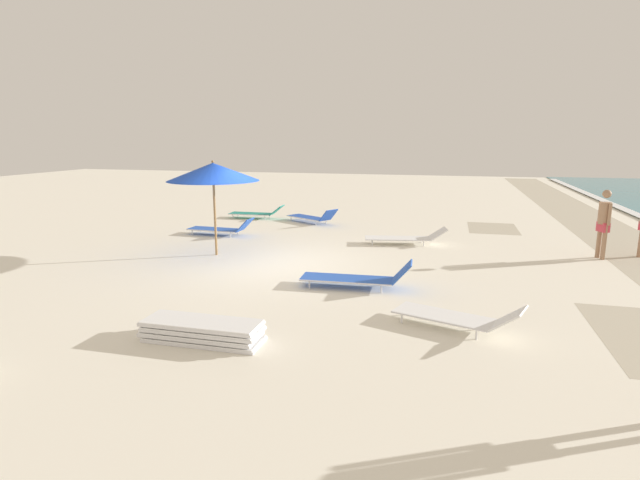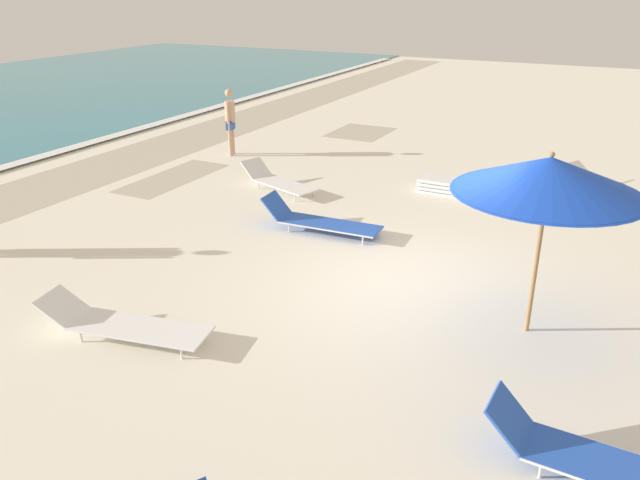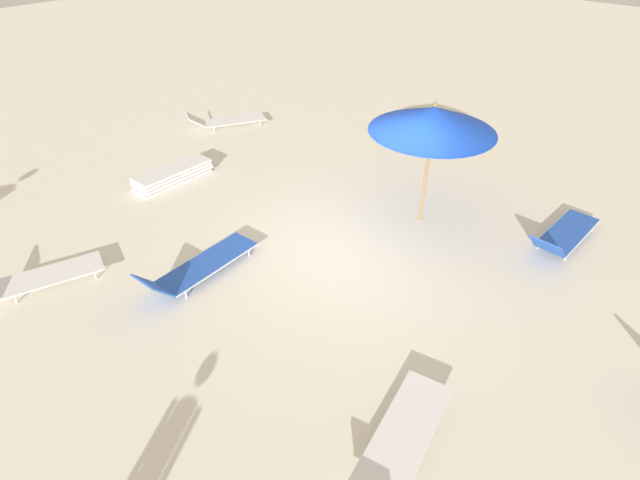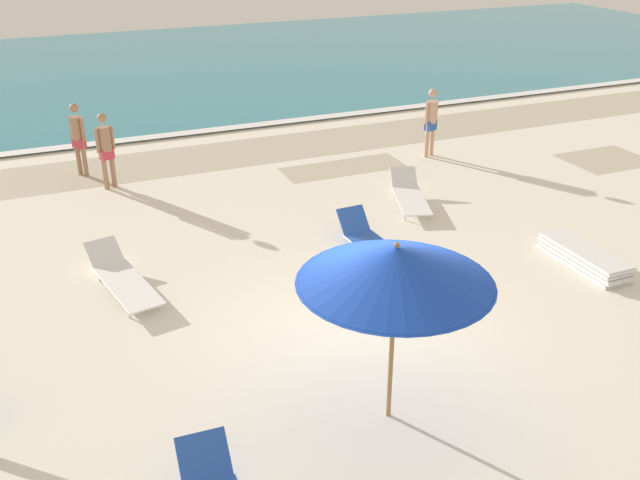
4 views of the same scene
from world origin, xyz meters
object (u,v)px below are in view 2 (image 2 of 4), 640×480
(beach_umbrella, at_px, (549,176))
(sun_lounger_near_water_right, at_px, (319,221))
(sun_lounger_beside_umbrella, at_px, (278,181))
(beachgoer_shoreline_child, at_px, (230,118))
(lounger_stack, at_px, (460,188))
(sun_lounger_mid_beach_solo, at_px, (612,185))
(sun_lounger_under_umbrella, at_px, (124,324))
(sun_lounger_near_water_left, at_px, (597,459))

(beach_umbrella, height_order, sun_lounger_near_water_right, beach_umbrella)
(sun_lounger_beside_umbrella, height_order, beachgoer_shoreline_child, beachgoer_shoreline_child)
(beachgoer_shoreline_child, bearing_deg, sun_lounger_beside_umbrella, -146.66)
(lounger_stack, xyz_separation_m, sun_lounger_mid_beach_solo, (1.57, -2.96, 0.04))
(lounger_stack, height_order, sun_lounger_under_umbrella, sun_lounger_under_umbrella)
(lounger_stack, bearing_deg, sun_lounger_mid_beach_solo, -62.22)
(lounger_stack, xyz_separation_m, sun_lounger_near_water_left, (-7.76, -3.39, 0.05))
(sun_lounger_under_umbrella, xyz_separation_m, sun_lounger_near_water_right, (4.54, -0.58, 0.01))
(beach_umbrella, bearing_deg, beachgoer_shoreline_child, 56.28)
(beach_umbrella, xyz_separation_m, sun_lounger_beside_umbrella, (3.77, 6.10, -1.96))
(beach_umbrella, relative_size, beachgoer_shoreline_child, 1.40)
(sun_lounger_mid_beach_solo, bearing_deg, sun_lounger_under_umbrella, 179.11)
(beach_umbrella, xyz_separation_m, sun_lounger_under_umbrella, (-2.60, 4.72, -1.97))
(beach_umbrella, height_order, sun_lounger_near_water_left, beach_umbrella)
(sun_lounger_beside_umbrella, height_order, sun_lounger_mid_beach_solo, sun_lounger_beside_umbrella)
(sun_lounger_beside_umbrella, bearing_deg, beach_umbrella, -102.72)
(sun_lounger_near_water_left, bearing_deg, sun_lounger_beside_umbrella, 51.32)
(beach_umbrella, relative_size, sun_lounger_under_umbrella, 1.03)
(sun_lounger_mid_beach_solo, xyz_separation_m, beachgoer_shoreline_child, (-0.96, 9.41, 0.79))
(lounger_stack, xyz_separation_m, beachgoer_shoreline_child, (0.61, 6.45, 0.84))
(sun_lounger_near_water_left, bearing_deg, sun_lounger_mid_beach_solo, 5.21)
(sun_lounger_under_umbrella, xyz_separation_m, sun_lounger_near_water_left, (0.09, -5.77, 0.01))
(sun_lounger_mid_beach_solo, bearing_deg, lounger_stack, 146.64)
(sun_lounger_beside_umbrella, xyz_separation_m, beachgoer_shoreline_child, (2.09, 2.68, 0.79))
(sun_lounger_beside_umbrella, relative_size, sun_lounger_near_water_right, 0.93)
(sun_lounger_near_water_left, distance_m, beachgoer_shoreline_child, 12.94)
(sun_lounger_near_water_left, height_order, beachgoer_shoreline_child, beachgoer_shoreline_child)
(lounger_stack, relative_size, sun_lounger_near_water_right, 0.82)
(beach_umbrella, distance_m, sun_lounger_near_water_right, 4.97)
(sun_lounger_mid_beach_solo, bearing_deg, beachgoer_shoreline_child, 124.51)
(sun_lounger_under_umbrella, bearing_deg, sun_lounger_beside_umbrella, 1.36)
(sun_lounger_mid_beach_solo, bearing_deg, sun_lounger_near_water_left, -148.73)
(lounger_stack, bearing_deg, sun_lounger_beside_umbrella, 111.28)
(sun_lounger_under_umbrella, distance_m, sun_lounger_near_water_left, 5.77)
(lounger_stack, relative_size, beachgoer_shoreline_child, 1.07)
(sun_lounger_beside_umbrella, distance_m, beachgoer_shoreline_child, 3.49)
(sun_lounger_beside_umbrella, bearing_deg, sun_lounger_near_water_right, -113.94)
(sun_lounger_beside_umbrella, relative_size, beachgoer_shoreline_child, 1.21)
(lounger_stack, relative_size, sun_lounger_under_umbrella, 0.79)
(sun_lounger_beside_umbrella, bearing_deg, sun_lounger_under_umbrella, -148.73)
(beach_umbrella, distance_m, sun_lounger_near_water_left, 3.35)
(sun_lounger_beside_umbrella, xyz_separation_m, sun_lounger_near_water_right, (-1.83, -1.97, 0.00))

